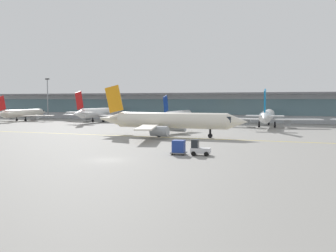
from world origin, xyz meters
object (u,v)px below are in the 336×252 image
Objects in this scene: gate_airplane_3 at (267,116)px; cargo_dolly_lead at (179,147)px; gate_airplane_0 at (23,113)px; taxiing_regional_jet at (170,121)px; gate_airplane_1 at (100,113)px; gate_airplane_2 at (178,115)px; apron_light_mast_0 at (48,97)px; baggage_tug at (199,149)px.

gate_airplane_3 is 56.53m from cargo_dolly_lead.
gate_airplane_0 is at bearing 86.33° from gate_airplane_3.
gate_airplane_1 is at bearing 134.60° from taxiing_regional_jet.
gate_airplane_0 is at bearing 152.26° from taxiing_regional_jet.
gate_airplane_1 is at bearing 81.44° from gate_airplane_3.
apron_light_mast_0 reaches higher than gate_airplane_2.
gate_airplane_0 is 0.87× the size of gate_airplane_3.
gate_airplane_1 is 12.98× the size of cargo_dolly_lead.
gate_airplane_0 reaches higher than baggage_tug.
cargo_dolly_lead is 0.15× the size of apron_light_mast_0.
gate_airplane_3 is at bearing 80.06° from baggage_tug.
gate_airplane_1 is at bearing 122.99° from baggage_tug.
baggage_tug is at bearing -40.56° from apron_light_mast_0.
gate_airplane_3 is 36.46m from taxiing_regional_jet.
baggage_tug is 2.77m from cargo_dolly_lead.
baggage_tug is 0.18× the size of apron_light_mast_0.
gate_airplane_0 is at bearing 95.19° from gate_airplane_2.
gate_airplane_2 is 1.69× the size of apron_light_mast_0.
gate_airplane_3 is at bearing 64.07° from taxiing_regional_jet.
cargo_dolly_lead is (-4.51, -56.32, -1.93)m from gate_airplane_3.
taxiing_regional_jet is at bearing -134.23° from gate_airplane_1.
taxiing_regional_jet is (12.20, -38.03, 0.55)m from gate_airplane_2.
gate_airplane_2 is at bearing 104.52° from baggage_tug.
gate_airplane_3 is 10.83× the size of baggage_tug.
gate_airplane_2 is 65.78m from baggage_tug.
gate_airplane_1 is 54.29m from taxiing_regional_jet.
gate_airplane_0 is 97.29m from baggage_tug.
baggage_tug is (52.44, -60.09, -2.09)m from gate_airplane_1.
baggage_tug is (80.08, -55.22, -1.70)m from gate_airplane_0.
taxiing_regional_jet is at bearing -162.73° from gate_airplane_2.
taxiing_regional_jet is at bearing -34.55° from apron_light_mast_0.
gate_airplane_3 reaches higher than baggage_tug.
cargo_dolly_lead is at bearing -130.32° from gate_airplane_0.
gate_airplane_0 is 81.86m from gate_airplane_3.
apron_light_mast_0 is at bearing 131.32° from baggage_tug.
apron_light_mast_0 is (-28.94, 9.56, 5.39)m from gate_airplane_1.
gate_airplane_3 is (54.22, -4.16, 0.00)m from gate_airplane_1.
gate_airplane_3 is (27.10, -4.76, 0.40)m from gate_airplane_2.
gate_airplane_1 is (27.64, 4.87, 0.39)m from gate_airplane_0.
taxiing_regional_jet is (-14.90, -33.27, 0.15)m from gate_airplane_3.
apron_light_mast_0 reaches higher than gate_airplane_0.
cargo_dolly_lead is (49.70, -60.48, -1.93)m from gate_airplane_1.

